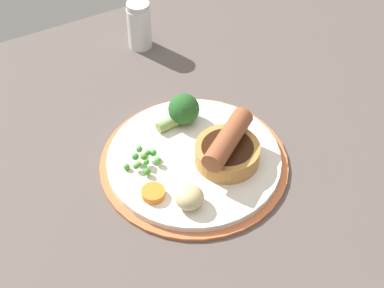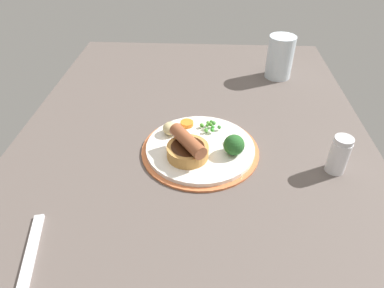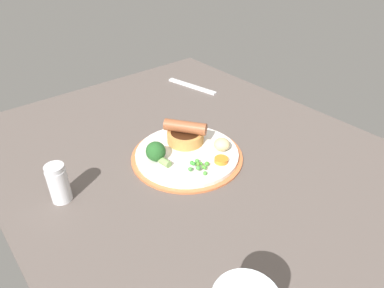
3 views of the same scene
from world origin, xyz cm
name	(u,v)px [view 2 (image 2 of 3)]	position (x,y,z in cm)	size (l,w,h in cm)	color
dining_table	(193,141)	(0.00, 0.00, 1.50)	(110.00, 80.00, 3.00)	#564C47
dinner_plate	(200,149)	(-5.45, -1.75, 3.57)	(25.01, 25.01, 1.40)	#CC6B3D
sausage_pudding	(188,148)	(-9.02, 0.70, 6.47)	(9.54, 8.47, 5.33)	#BC8442
pea_pile	(210,126)	(0.90, -3.73, 5.32)	(4.80, 4.90, 1.78)	#3E8C2B
broccoli_floret_near	(234,145)	(-7.33, -8.60, 6.44)	(6.38, 4.30, 4.30)	#235623
potato_chunk_0	(171,128)	(-1.24, 4.89, 5.76)	(3.64, 3.60, 2.71)	#CCB77F
carrot_slice_0	(187,124)	(2.07, 1.58, 4.87)	(2.99, 2.99, 0.94)	orange
fork	(29,261)	(-33.79, 23.27, 3.30)	(18.00, 1.60, 0.60)	silver
drinking_glass	(280,57)	(30.99, -23.23, 9.02)	(7.50, 7.50, 12.05)	silver
salt_shaker	(339,155)	(-10.11, -28.73, 6.94)	(3.78, 3.78, 7.96)	silver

